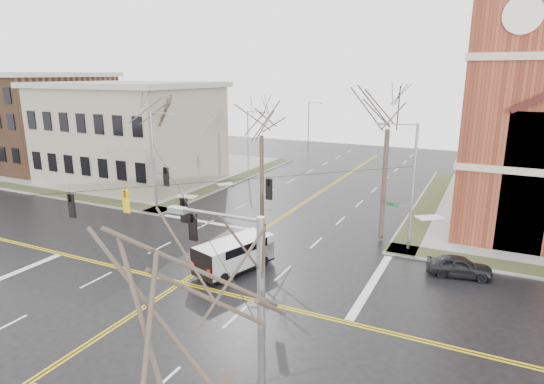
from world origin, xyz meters
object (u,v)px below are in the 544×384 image
at_px(parked_car_a, 459,266).
at_px(cargo_van, 237,252).
at_px(signal_pole_ne, 410,184).
at_px(streetlight_north_b, 309,125).
at_px(signal_pole_nw, 155,158).
at_px(tree_ne, 388,122).
at_px(streetlight_north_a, 249,141).
at_px(signal_pole_se, 256,371).
at_px(tree_nw_far, 151,119).
at_px(tree_nw_near, 262,130).
at_px(tree_se, 225,361).

bearing_deg(parked_car_a, cargo_van, 102.78).
height_order(signal_pole_ne, streetlight_north_b, signal_pole_ne).
bearing_deg(cargo_van, streetlight_north_b, 123.69).
xyz_separation_m(signal_pole_nw, tree_ne, (20.55, 1.27, 4.11)).
relative_size(streetlight_north_a, streetlight_north_b, 1.00).
bearing_deg(parked_car_a, signal_pole_se, 159.86).
distance_m(signal_pole_se, tree_ne, 24.71).
relative_size(signal_pole_ne, streetlight_north_a, 1.12).
xyz_separation_m(signal_pole_ne, streetlight_north_a, (-21.97, 16.50, -0.48)).
height_order(signal_pole_se, streetlight_north_b, signal_pole_se).
xyz_separation_m(streetlight_north_a, tree_nw_far, (-2.56, -14.48, 3.78)).
bearing_deg(streetlight_north_a, cargo_van, -62.84).
xyz_separation_m(signal_pole_se, cargo_van, (-9.25, 14.70, -3.73)).
xyz_separation_m(streetlight_north_a, cargo_van, (12.72, -24.80, -3.25)).
bearing_deg(signal_pole_nw, tree_nw_near, 12.65).
xyz_separation_m(streetlight_north_a, streetlight_north_b, (0.00, 20.00, 0.00)).
bearing_deg(streetlight_north_a, parked_car_a, -37.08).
height_order(streetlight_north_a, tree_nw_near, tree_nw_near).
relative_size(parked_car_a, tree_se, 0.40).
relative_size(signal_pole_se, tree_nw_near, 0.84).
bearing_deg(streetlight_north_a, signal_pole_nw, -92.32).
xyz_separation_m(signal_pole_se, streetlight_north_b, (-21.97, 59.50, -0.48)).
distance_m(streetlight_north_a, streetlight_north_b, 20.00).
xyz_separation_m(tree_nw_near, tree_ne, (10.75, -0.93, 1.27)).
bearing_deg(cargo_van, signal_pole_se, -39.98).
distance_m(streetlight_north_a, tree_nw_far, 15.18).
distance_m(cargo_van, tree_ne, 14.30).
bearing_deg(tree_ne, cargo_van, -126.79).
bearing_deg(streetlight_north_a, streetlight_north_b, 90.00).
xyz_separation_m(streetlight_north_a, tree_se, (22.73, -42.09, 2.64)).
relative_size(signal_pole_ne, streetlight_north_b, 1.12).
relative_size(streetlight_north_a, tree_nw_near, 0.74).
relative_size(streetlight_north_b, parked_car_a, 2.03).
distance_m(signal_pole_se, streetlight_north_b, 63.43).
xyz_separation_m(signal_pole_nw, streetlight_north_b, (0.67, 36.50, -0.48)).
bearing_deg(tree_ne, parked_car_a, -35.82).
bearing_deg(signal_pole_se, signal_pole_ne, 90.00).
bearing_deg(tree_ne, streetlight_north_b, 119.44).
height_order(signal_pole_nw, parked_car_a, signal_pole_nw).
bearing_deg(tree_ne, streetlight_north_a, 142.55).
bearing_deg(streetlight_north_b, signal_pole_se, -69.73).
height_order(signal_pole_ne, tree_ne, tree_ne).
distance_m(streetlight_north_a, parked_car_a, 32.54).
height_order(signal_pole_nw, tree_ne, tree_ne).
relative_size(parked_car_a, tree_nw_near, 0.37).
bearing_deg(tree_se, signal_pole_ne, 91.68).
bearing_deg(tree_nw_far, streetlight_north_a, 79.97).
height_order(signal_pole_se, cargo_van, signal_pole_se).
bearing_deg(tree_se, parked_car_a, 82.29).
bearing_deg(parked_car_a, streetlight_north_b, 23.79).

